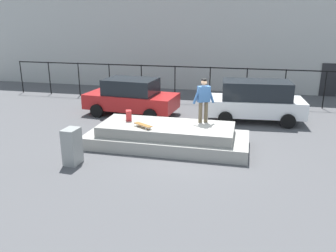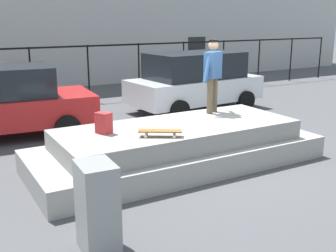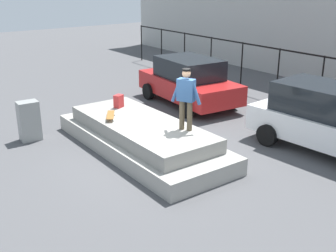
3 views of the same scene
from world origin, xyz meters
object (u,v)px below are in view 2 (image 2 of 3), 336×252
utility_box (97,208)px  skateboarder (213,71)px  car_white_hatchback_mid (195,80)px  backpack (104,123)px  car_red_sedan_near (2,102)px  skateboard (160,131)px

utility_box → skateboarder: bearing=40.1°
car_white_hatchback_mid → utility_box: bearing=-131.8°
skateboarder → backpack: (-2.79, -0.42, -0.75)m
utility_box → car_white_hatchback_mid: bearing=51.6°
skateboarder → backpack: size_ratio=4.13×
skateboarder → car_red_sedan_near: (-3.99, 3.35, -0.89)m
skateboarder → utility_box: skateboarder is taller
skateboard → car_white_hatchback_mid: bearing=50.5°
skateboarder → car_red_sedan_near: bearing=140.0°
utility_box → skateboard: bearing=46.1°
skateboard → utility_box: utility_box is taller
backpack → skateboarder: bearing=75.0°
car_white_hatchback_mid → skateboarder: bearing=-118.3°
backpack → car_white_hatchback_mid: bearing=106.8°
car_red_sedan_near → car_white_hatchback_mid: 5.93m
skateboarder → car_red_sedan_near: skateboarder is taller
backpack → utility_box: bearing=-47.2°
skateboard → backpack: backpack is taller
skateboarder → skateboard: skateboarder is taller
backpack → utility_box: (-1.08, -2.47, -0.44)m
skateboarder → backpack: skateboarder is taller
skateboard → car_red_sedan_near: (-2.00, 4.51, -0.04)m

